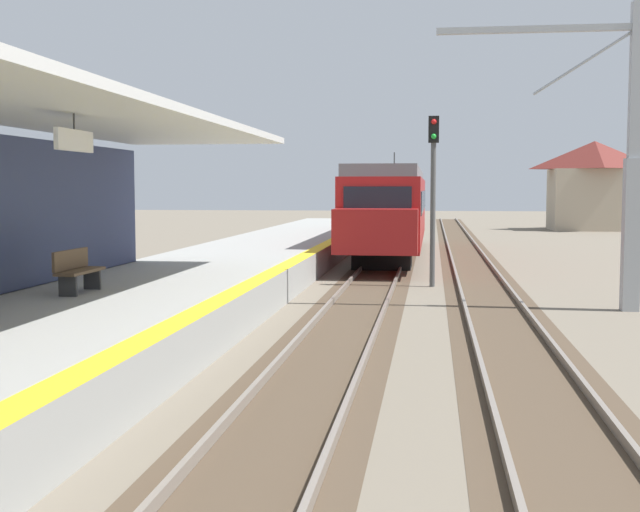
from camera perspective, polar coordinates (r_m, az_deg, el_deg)
name	(u,v)px	position (r m, az deg, el deg)	size (l,w,h in m)	color
station_platform	(163,298)	(20.14, -10.56, -2.81)	(5.00, 80.00, 0.91)	#999993
track_pair_nearest_platform	(364,296)	(23.24, 2.97, -2.75)	(2.34, 120.00, 0.16)	#4C3D2D
track_pair_middle	(489,299)	(23.22, 11.37, -2.84)	(2.34, 120.00, 0.16)	#4C3D2D
approaching_train	(390,207)	(37.37, 4.76, 3.30)	(2.93, 19.60, 4.76)	maroon
rail_signal_post	(433,183)	(25.96, 7.66, 4.95)	(0.32, 0.34, 5.20)	#4C4C4C
catenary_pylon_far_side	(621,164)	(21.96, 19.66, 5.85)	(5.00, 0.40, 7.50)	#9EA3A8
platform_bench	(77,270)	(17.80, -16.12, -0.89)	(0.45, 1.60, 0.88)	brown
distant_trackside_house	(594,184)	(64.03, 18.04, 4.67)	(6.60, 5.28, 6.40)	tan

